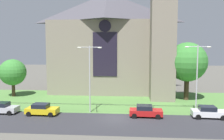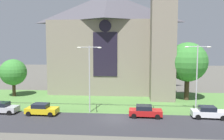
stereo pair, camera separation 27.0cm
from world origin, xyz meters
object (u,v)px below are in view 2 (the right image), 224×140
object	(u,v)px
tree_right_far	(188,62)
streetlamp_near	(89,71)
tree_left_far	(13,72)
parked_car_silver	(2,108)
parked_car_yellow	(42,109)
church_building	(112,41)
parked_car_red	(145,111)
parked_car_white	(208,112)
streetlamp_far	(197,72)

from	to	relation	value
tree_right_far	streetlamp_near	world-z (taller)	tree_right_far
tree_left_far	parked_car_silver	distance (m)	12.10
parked_car_yellow	church_building	bearing A→B (deg)	67.80
tree_left_far	parked_car_red	xyz separation A→B (m)	(23.36, -10.94, -3.68)
streetlamp_near	parked_car_white	distance (m)	16.30
parked_car_silver	parked_car_white	world-z (taller)	same
streetlamp_near	tree_left_far	bearing A→B (deg)	149.24
church_building	streetlamp_far	world-z (taller)	church_building
tree_right_far	streetlamp_far	xyz separation A→B (m)	(-0.89, -9.03, -0.68)
streetlamp_far	parked_car_red	xyz separation A→B (m)	(-6.75, -1.50, -5.04)
streetlamp_far	parked_car_silver	bearing A→B (deg)	-176.97
tree_left_far	streetlamp_far	xyz separation A→B (m)	(30.11, -9.44, 1.36)
streetlamp_far	parked_car_white	bearing A→B (deg)	-47.63
tree_right_far	parked_car_yellow	world-z (taller)	tree_right_far
tree_left_far	parked_car_white	distance (m)	33.31
tree_left_far	parked_car_silver	size ratio (longest dim) A/B	1.63
church_building	tree_left_far	size ratio (longest dim) A/B	3.80
church_building	parked_car_silver	bearing A→B (deg)	-127.57
tree_left_far	parked_car_white	xyz separation A→B (m)	(31.31, -10.76, -3.68)
tree_right_far	streetlamp_far	size ratio (longest dim) A/B	1.06
parked_car_white	parked_car_red	bearing A→B (deg)	-175.83
church_building	tree_right_far	xyz separation A→B (m)	(13.45, -7.24, -3.80)
church_building	tree_right_far	size ratio (longest dim) A/B	2.64
church_building	parked_car_silver	xyz separation A→B (m)	(-13.58, -17.65, -9.53)
streetlamp_near	parked_car_yellow	xyz separation A→B (m)	(-6.18, -1.68, -5.00)
parked_car_yellow	parked_car_red	world-z (taller)	same
church_building	streetlamp_near	xyz separation A→B (m)	(-1.69, -16.27, -4.53)
tree_right_far	parked_car_red	world-z (taller)	tree_right_far
church_building	parked_car_white	bearing A→B (deg)	-51.95
parked_car_silver	parked_car_white	xyz separation A→B (m)	(27.34, 0.07, 0.00)
tree_left_far	tree_right_far	distance (m)	31.07
parked_car_white	streetlamp_near	bearing A→B (deg)	177.99
tree_left_far	parked_car_white	size ratio (longest dim) A/B	1.60
tree_left_far	streetlamp_far	distance (m)	31.59
streetlamp_near	parked_car_silver	world-z (taller)	streetlamp_near
church_building	tree_right_far	world-z (taller)	church_building
tree_right_far	streetlamp_far	bearing A→B (deg)	-95.61
streetlamp_near	streetlamp_far	size ratio (longest dim) A/B	0.99
streetlamp_far	parked_car_yellow	distance (m)	21.11
streetlamp_far	tree_right_far	bearing A→B (deg)	84.39
streetlamp_near	parked_car_red	size ratio (longest dim) A/B	2.15
streetlamp_far	parked_car_red	world-z (taller)	streetlamp_far
streetlamp_far	parked_car_yellow	size ratio (longest dim) A/B	2.18
parked_car_red	parked_car_silver	bearing A→B (deg)	-178.44
parked_car_yellow	parked_car_red	size ratio (longest dim) A/B	1.00
parked_car_yellow	parked_car_white	distance (m)	21.64
tree_left_far	parked_car_silver	world-z (taller)	tree_left_far
streetlamp_near	church_building	bearing A→B (deg)	84.06
church_building	parked_car_red	size ratio (longest dim) A/B	6.11
streetlamp_far	parked_car_white	world-z (taller)	streetlamp_far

